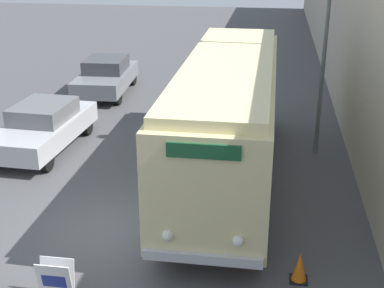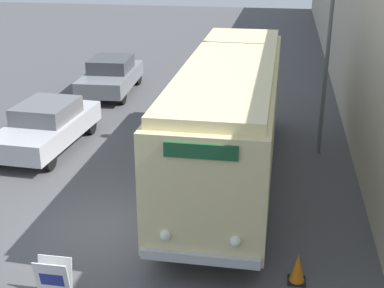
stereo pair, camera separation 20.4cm
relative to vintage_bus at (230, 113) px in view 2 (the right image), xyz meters
name	(u,v)px [view 2 (the right image)]	position (x,y,z in m)	size (l,w,h in m)	color
ground_plane	(103,229)	(-2.57, -3.36, -1.92)	(80.00, 80.00, 0.00)	#4C4C4F
building_wall_right	(352,29)	(3.78, 6.64, 1.27)	(0.30, 60.00, 6.38)	#B2A893
vintage_bus	(230,113)	(0.00, 0.00, 0.00)	(2.45, 10.37, 3.37)	black
sign_board	(54,279)	(-2.69, -5.88, -1.53)	(0.67, 0.31, 0.80)	gray
parked_car_near	(47,125)	(-5.93, 1.22, -1.15)	(2.10, 4.58, 1.50)	black
parked_car_mid	(111,75)	(-5.87, 7.64, -1.14)	(2.14, 4.51, 1.52)	black
traffic_cone	(298,268)	(1.88, -4.64, -1.61)	(0.36, 0.36, 0.63)	black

